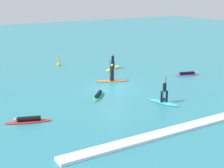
{
  "coord_description": "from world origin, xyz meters",
  "views": [
    {
      "loc": [
        -14.79,
        -24.68,
        8.67
      ],
      "look_at": [
        0.0,
        0.0,
        0.5
      ],
      "focal_mm": 54.44,
      "sensor_mm": 36.0,
      "label": 1
    }
  ],
  "objects_px": {
    "surfer_on_red_board": "(28,120)",
    "surfer_on_green_board": "(99,95)",
    "marker_buoy": "(59,64)",
    "surfer_on_orange_board": "(112,77)",
    "surfer_on_purple_board": "(188,74)",
    "surfer_on_yellow_board": "(113,66)",
    "surfer_on_teal_board": "(164,98)"
  },
  "relations": [
    {
      "from": "surfer_on_red_board",
      "to": "surfer_on_green_board",
      "type": "xyz_separation_m",
      "value": [
        6.71,
        2.47,
        0.0
      ]
    },
    {
      "from": "surfer_on_green_board",
      "to": "marker_buoy",
      "type": "height_order",
      "value": "marker_buoy"
    },
    {
      "from": "surfer_on_orange_board",
      "to": "surfer_on_purple_board",
      "type": "height_order",
      "value": "surfer_on_orange_board"
    },
    {
      "from": "surfer_on_yellow_board",
      "to": "surfer_on_green_board",
      "type": "xyz_separation_m",
      "value": [
        -6.19,
        -8.01,
        -0.2
      ]
    },
    {
      "from": "surfer_on_teal_board",
      "to": "surfer_on_red_board",
      "type": "bearing_deg",
      "value": 63.2
    },
    {
      "from": "surfer_on_red_board",
      "to": "marker_buoy",
      "type": "height_order",
      "value": "marker_buoy"
    },
    {
      "from": "surfer_on_yellow_board",
      "to": "surfer_on_red_board",
      "type": "xyz_separation_m",
      "value": [
        -12.9,
        -10.48,
        -0.2
      ]
    },
    {
      "from": "surfer_on_green_board",
      "to": "surfer_on_teal_board",
      "type": "bearing_deg",
      "value": -97.66
    },
    {
      "from": "surfer_on_yellow_board",
      "to": "surfer_on_green_board",
      "type": "height_order",
      "value": "surfer_on_yellow_board"
    },
    {
      "from": "surfer_on_yellow_board",
      "to": "surfer_on_teal_board",
      "type": "xyz_separation_m",
      "value": [
        -2.62,
        -12.09,
        0.05
      ]
    },
    {
      "from": "surfer_on_purple_board",
      "to": "marker_buoy",
      "type": "xyz_separation_m",
      "value": [
        -9.73,
        10.94,
        0.1
      ]
    },
    {
      "from": "surfer_on_teal_board",
      "to": "marker_buoy",
      "type": "height_order",
      "value": "surfer_on_teal_board"
    },
    {
      "from": "surfer_on_red_board",
      "to": "surfer_on_green_board",
      "type": "distance_m",
      "value": 7.15
    },
    {
      "from": "surfer_on_green_board",
      "to": "surfer_on_purple_board",
      "type": "height_order",
      "value": "surfer_on_green_board"
    },
    {
      "from": "surfer_on_orange_board",
      "to": "marker_buoy",
      "type": "height_order",
      "value": "surfer_on_orange_board"
    },
    {
      "from": "surfer_on_teal_board",
      "to": "marker_buoy",
      "type": "bearing_deg",
      "value": -11.12
    },
    {
      "from": "surfer_on_red_board",
      "to": "surfer_on_purple_board",
      "type": "height_order",
      "value": "surfer_on_red_board"
    },
    {
      "from": "surfer_on_teal_board",
      "to": "surfer_on_yellow_board",
      "type": "bearing_deg",
      "value": -30.08
    },
    {
      "from": "surfer_on_purple_board",
      "to": "surfer_on_teal_board",
      "type": "xyz_separation_m",
      "value": [
        -7.77,
        -5.67,
        0.27
      ]
    },
    {
      "from": "surfer_on_yellow_board",
      "to": "surfer_on_green_board",
      "type": "bearing_deg",
      "value": 17.68
    },
    {
      "from": "surfer_on_orange_board",
      "to": "surfer_on_green_board",
      "type": "xyz_separation_m",
      "value": [
        -3.41,
        -3.53,
        -0.29
      ]
    },
    {
      "from": "surfer_on_orange_board",
      "to": "surfer_on_yellow_board",
      "type": "bearing_deg",
      "value": -98.83
    },
    {
      "from": "surfer_on_red_board",
      "to": "surfer_on_teal_board",
      "type": "height_order",
      "value": "surfer_on_teal_board"
    },
    {
      "from": "surfer_on_yellow_board",
      "to": "surfer_on_purple_board",
      "type": "distance_m",
      "value": 8.24
    },
    {
      "from": "surfer_on_purple_board",
      "to": "surfer_on_teal_board",
      "type": "relative_size",
      "value": 1.04
    },
    {
      "from": "surfer_on_orange_board",
      "to": "surfer_on_teal_board",
      "type": "xyz_separation_m",
      "value": [
        0.16,
        -7.61,
        -0.04
      ]
    },
    {
      "from": "surfer_on_teal_board",
      "to": "surfer_on_orange_board",
      "type": "bearing_deg",
      "value": -16.63
    },
    {
      "from": "surfer_on_green_board",
      "to": "marker_buoy",
      "type": "distance_m",
      "value": 12.62
    },
    {
      "from": "surfer_on_orange_board",
      "to": "surfer_on_teal_board",
      "type": "height_order",
      "value": "surfer_on_orange_board"
    },
    {
      "from": "surfer_on_yellow_board",
      "to": "surfer_on_purple_board",
      "type": "height_order",
      "value": "surfer_on_yellow_board"
    },
    {
      "from": "surfer_on_purple_board",
      "to": "surfer_on_orange_board",
      "type": "bearing_deg",
      "value": -176.12
    },
    {
      "from": "surfer_on_teal_board",
      "to": "marker_buoy",
      "type": "xyz_separation_m",
      "value": [
        -1.96,
        16.6,
        -0.17
      ]
    }
  ]
}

